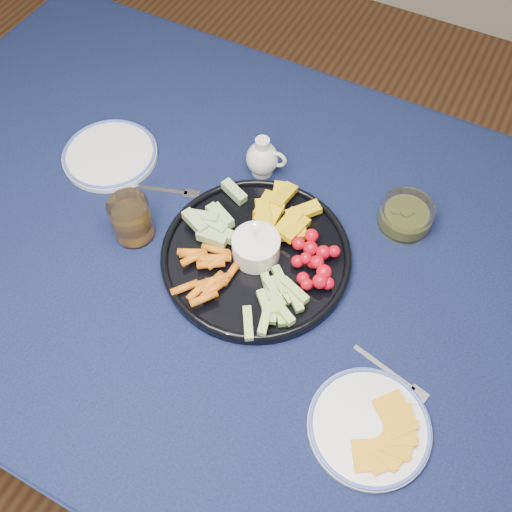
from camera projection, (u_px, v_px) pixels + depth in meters
The scene contains 9 objects.
dining_table at pixel (239, 268), 1.17m from camera, with size 1.67×1.07×0.75m.
crudite_platter at pixel (255, 252), 1.06m from camera, with size 0.36×0.36×0.11m.
creamer_pitcher at pixel (263, 158), 1.17m from camera, with size 0.09×0.07×0.09m.
pickle_bowl at pixel (405, 216), 1.11m from camera, with size 0.10×0.10×0.05m.
cheese_plate at pixel (370, 426), 0.90m from camera, with size 0.20×0.20×0.02m.
juice_tumbler at pixel (132, 221), 1.08m from camera, with size 0.08×0.08×0.09m.
fork_left at pixel (170, 191), 1.17m from camera, with size 0.15×0.06×0.00m.
fork_right at pixel (396, 377), 0.95m from camera, with size 0.14×0.05×0.00m.
side_plate_extra at pixel (110, 154), 1.21m from camera, with size 0.20×0.20×0.02m.
Camera 1 is at (0.32, -0.53, 1.66)m, focal length 40.00 mm.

